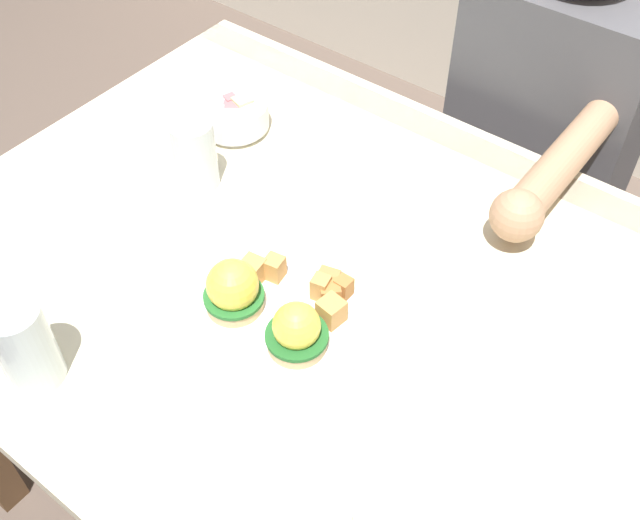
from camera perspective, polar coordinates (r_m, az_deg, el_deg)
ground_plane at (r=1.72m, az=0.01°, el=-17.83°), size 6.00×6.00×0.00m
dining_table at (r=1.18m, az=0.02°, el=-4.83°), size 1.20×0.90×0.74m
eggs_benedict_plate at (r=1.02m, az=-3.86°, el=-4.02°), size 0.27×0.27×0.09m
fruit_bowl at (r=1.34m, az=-6.56°, el=10.83°), size 0.12×0.12×0.06m
water_glass_near at (r=1.01m, az=-21.30°, el=-6.31°), size 0.07×0.07×0.13m
water_glass_far at (r=1.22m, az=-9.42°, el=7.63°), size 0.07×0.07×0.12m
diner_person at (r=1.53m, az=16.12°, el=8.75°), size 0.34×0.54×1.14m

